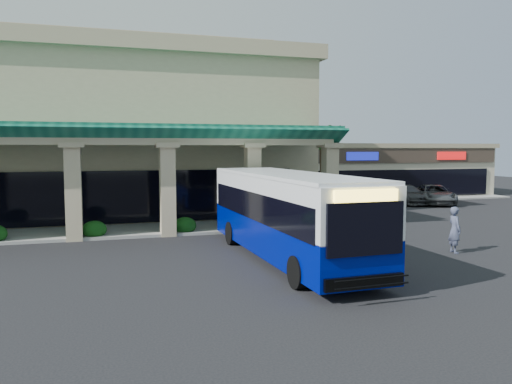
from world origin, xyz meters
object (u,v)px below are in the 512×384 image
object	(u,v)px
car_silver	(335,199)
car_gray	(434,194)
transit_bus	(287,216)
car_red	(405,194)
pedestrian	(455,230)

from	to	relation	value
car_silver	car_gray	size ratio (longest dim) A/B	0.74
car_gray	transit_bus	bearing A→B (deg)	-118.19
car_silver	car_red	size ratio (longest dim) A/B	0.78
transit_bus	pedestrian	world-z (taller)	transit_bus
transit_bus	car_red	world-z (taller)	transit_bus
car_silver	car_red	xyz separation A→B (m)	(6.97, 1.51, 0.07)
car_red	pedestrian	bearing A→B (deg)	-114.86
car_red	transit_bus	bearing A→B (deg)	-132.31
pedestrian	car_silver	size ratio (longest dim) A/B	0.48
pedestrian	car_red	size ratio (longest dim) A/B	0.37
car_gray	car_red	bearing A→B (deg)	177.69
car_red	car_gray	world-z (taller)	car_gray
pedestrian	car_silver	distance (m)	15.80
pedestrian	car_gray	xyz separation A→B (m)	(11.00, 16.26, -0.22)
transit_bus	car_gray	xyz separation A→B (m)	(18.29, 15.34, -0.97)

